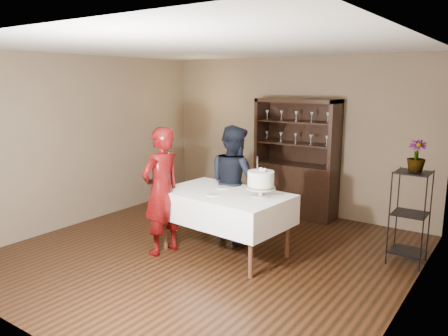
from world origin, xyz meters
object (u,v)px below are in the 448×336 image
at_px(cake_table, 225,207).
at_px(china_hutch, 296,177).
at_px(cake, 261,181).
at_px(man, 234,183).
at_px(woman, 162,191).
at_px(potted_plant, 416,156).
at_px(plant_etagere, 410,214).

bearing_deg(cake_table, china_hutch, 89.60).
bearing_deg(cake_table, cake, 9.86).
relative_size(cake_table, man, 1.05).
height_order(woman, potted_plant, woman).
height_order(cake_table, woman, woman).
relative_size(man, cake, 3.23).
distance_m(man, cake, 0.88).
xyz_separation_m(woman, potted_plant, (2.80, 1.57, 0.53)).
height_order(woman, cake, woman).
relative_size(china_hutch, plant_etagere, 1.67).
bearing_deg(china_hutch, woman, -105.45).
height_order(plant_etagere, cake, cake).
relative_size(plant_etagere, cake, 2.31).
distance_m(man, potted_plant, 2.45).
xyz_separation_m(plant_etagere, woman, (-2.79, -1.53, 0.20)).
relative_size(woman, cake, 3.30).
relative_size(china_hutch, woman, 1.17).
height_order(plant_etagere, cake_table, plant_etagere).
relative_size(china_hutch, potted_plant, 5.14).
height_order(china_hutch, cake, china_hutch).
xyz_separation_m(plant_etagere, man, (-2.32, -0.51, 0.19)).
xyz_separation_m(china_hutch, woman, (-0.71, -2.58, 0.19)).
height_order(china_hutch, man, china_hutch).
xyz_separation_m(cake, potted_plant, (1.61, 1.03, 0.33)).
relative_size(cake_table, potted_plant, 4.53).
bearing_deg(man, china_hutch, -77.11).
bearing_deg(man, cake_table, 133.17).
distance_m(china_hutch, man, 1.59).
bearing_deg(cake_table, man, 111.72).
distance_m(cake_table, cake, 0.65).
distance_m(china_hutch, potted_plant, 2.43).
xyz_separation_m(plant_etagere, cake_table, (-2.09, -1.07, -0.01)).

